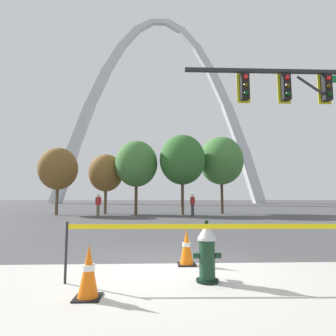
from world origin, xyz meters
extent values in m
plane|color=#474749|center=(0.00, 0.00, 0.00)|extent=(240.00, 240.00, 0.00)
cylinder|color=black|center=(0.60, -0.99, 0.03)|extent=(0.36, 0.36, 0.05)
cylinder|color=#14331E|center=(0.60, -0.99, 0.36)|extent=(0.26, 0.26, 0.62)
cylinder|color=#B7B7BC|center=(0.60, -0.99, 0.69)|extent=(0.30, 0.30, 0.04)
cone|color=#B7B7BC|center=(0.60, -0.99, 0.82)|extent=(0.30, 0.30, 0.22)
cylinder|color=black|center=(0.60, -0.99, 0.96)|extent=(0.06, 0.06, 0.06)
cylinder|color=#14331E|center=(0.42, -0.99, 0.42)|extent=(0.10, 0.09, 0.09)
cylinder|color=#14331E|center=(0.78, -0.99, 0.42)|extent=(0.10, 0.09, 0.09)
cylinder|color=#14331E|center=(0.60, -0.79, 0.33)|extent=(0.13, 0.14, 0.13)
cylinder|color=black|center=(0.60, -0.71, 0.33)|extent=(0.15, 0.03, 0.15)
cylinder|color=#232326|center=(-1.68, -0.99, 0.49)|extent=(0.04, 0.04, 0.98)
cube|color=yellow|center=(0.76, -1.06, 0.90)|extent=(4.88, 0.14, 0.08)
cube|color=black|center=(0.38, 0.13, 0.01)|extent=(0.36, 0.36, 0.03)
cone|color=orange|center=(0.38, 0.13, 0.38)|extent=(0.28, 0.28, 0.70)
cylinder|color=white|center=(0.38, 0.13, 0.42)|extent=(0.17, 0.17, 0.08)
cube|color=black|center=(-1.16, -1.65, 0.01)|extent=(0.36, 0.36, 0.03)
cone|color=orange|center=(-1.16, -1.65, 0.38)|extent=(0.28, 0.28, 0.70)
cylinder|color=white|center=(-1.16, -1.65, 0.42)|extent=(0.17, 0.17, 0.08)
cube|color=#232326|center=(3.77, 3.13, 5.60)|extent=(6.20, 0.12, 0.12)
cylinder|color=#232326|center=(5.01, 3.13, 5.05)|extent=(1.11, 0.08, 0.81)
cube|color=black|center=(5.47, 3.13, 5.05)|extent=(0.26, 0.24, 0.90)
cube|color=gold|center=(5.47, 3.27, 5.05)|extent=(0.44, 0.03, 1.04)
sphere|color=red|center=(5.47, 3.00, 5.33)|extent=(0.16, 0.16, 0.16)
sphere|color=#392706|center=(5.47, 3.00, 5.05)|extent=(0.16, 0.16, 0.16)
sphere|color=black|center=(5.47, 3.00, 4.77)|extent=(0.16, 0.16, 0.16)
cube|color=black|center=(4.07, 3.13, 5.05)|extent=(0.26, 0.24, 0.90)
cube|color=gold|center=(4.07, 3.27, 5.05)|extent=(0.44, 0.03, 1.04)
sphere|color=red|center=(4.07, 3.00, 5.33)|extent=(0.16, 0.16, 0.16)
sphere|color=#392706|center=(4.07, 3.00, 5.05)|extent=(0.16, 0.16, 0.16)
sphere|color=black|center=(4.07, 3.00, 4.77)|extent=(0.16, 0.16, 0.16)
cube|color=black|center=(2.67, 3.13, 5.05)|extent=(0.26, 0.24, 0.90)
cube|color=gold|center=(2.67, 3.27, 5.05)|extent=(0.44, 0.03, 1.04)
sphere|color=red|center=(2.67, 3.00, 5.33)|extent=(0.16, 0.16, 0.16)
sphere|color=#392706|center=(2.67, 3.00, 5.05)|extent=(0.16, 0.16, 0.16)
sphere|color=black|center=(2.67, 3.00, 4.77)|extent=(0.16, 0.16, 0.16)
cube|color=silver|center=(-20.33, 53.95, 5.96)|extent=(5.55, 2.22, 12.62)
cube|color=silver|center=(-16.94, 53.95, 16.89)|extent=(5.34, 2.02, 10.68)
cube|color=silver|center=(-13.56, 53.95, 25.83)|extent=(5.11, 1.83, 8.76)
cube|color=silver|center=(-10.17, 53.95, 32.78)|extent=(4.86, 1.63, 6.85)
cube|color=silver|center=(-6.78, 53.95, 37.75)|extent=(4.55, 1.43, 4.98)
cube|color=silver|center=(-3.39, 53.95, 40.73)|extent=(4.10, 1.24, 3.11)
cube|color=silver|center=(0.00, 53.95, 41.73)|extent=(3.49, 1.04, 1.04)
cube|color=silver|center=(3.39, 53.95, 40.73)|extent=(4.10, 1.24, 3.11)
cube|color=silver|center=(6.78, 53.95, 37.75)|extent=(4.55, 1.43, 4.98)
cube|color=silver|center=(10.17, 53.95, 32.78)|extent=(4.86, 1.63, 6.85)
cube|color=silver|center=(13.56, 53.95, 25.83)|extent=(5.11, 1.83, 8.76)
cube|color=silver|center=(16.94, 53.95, 16.89)|extent=(5.34, 2.02, 10.68)
cube|color=silver|center=(20.33, 53.95, 5.96)|extent=(5.55, 2.22, 12.62)
cylinder|color=brown|center=(-8.02, 16.02, 1.12)|extent=(0.24, 0.24, 2.25)
ellipsoid|color=brown|center=(-8.02, 16.02, 3.59)|extent=(2.99, 2.99, 3.29)
cylinder|color=brown|center=(-4.52, 17.22, 1.06)|extent=(0.24, 0.24, 2.11)
ellipsoid|color=brown|center=(-4.52, 17.22, 3.38)|extent=(2.81, 2.81, 3.09)
cylinder|color=brown|center=(-1.94, 16.35, 1.26)|extent=(0.24, 0.24, 2.53)
ellipsoid|color=#427A38|center=(-1.94, 16.35, 4.05)|extent=(3.37, 3.37, 3.71)
cylinder|color=brown|center=(1.72, 15.94, 1.35)|extent=(0.24, 0.24, 2.71)
ellipsoid|color=#336B2D|center=(1.72, 15.94, 4.33)|extent=(3.61, 3.61, 3.97)
cylinder|color=#473323|center=(5.19, 17.46, 1.40)|extent=(0.24, 0.24, 2.80)
ellipsoid|color=#427A38|center=(5.19, 17.46, 4.48)|extent=(3.73, 3.73, 4.11)
cylinder|color=brown|center=(-4.35, 13.73, 0.42)|extent=(0.22, 0.22, 0.84)
cube|color=#B22323|center=(-4.35, 13.73, 1.11)|extent=(0.39, 0.36, 0.54)
sphere|color=beige|center=(-4.35, 13.73, 1.49)|extent=(0.20, 0.20, 0.20)
cylinder|color=#38383D|center=(2.35, 14.72, 0.42)|extent=(0.22, 0.22, 0.84)
cube|color=#B22323|center=(2.35, 14.72, 1.11)|extent=(0.33, 0.39, 0.54)
sphere|color=beige|center=(2.35, 14.72, 1.49)|extent=(0.20, 0.20, 0.20)
camera|label=1|loc=(-0.21, -5.56, 1.38)|focal=29.29mm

